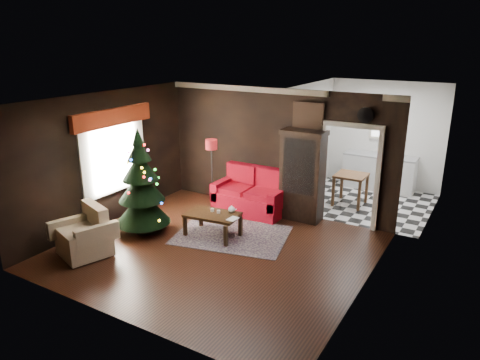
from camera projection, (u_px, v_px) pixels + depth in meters
The scene contains 26 objects.
floor at pixel (216, 250), 8.44m from camera, with size 5.50×5.50×0.00m, color black.
ceiling at pixel (213, 101), 7.59m from camera, with size 5.50×5.50×0.00m, color white.
wall_back at pixel (276, 151), 10.06m from camera, with size 5.50×5.50×0.00m, color black.
wall_front at pixel (110, 229), 5.96m from camera, with size 5.50×5.50×0.00m, color black.
wall_left at pixel (105, 159), 9.35m from camera, with size 5.50×5.50×0.00m, color black.
wall_right at pixel (368, 208), 6.67m from camera, with size 5.50×5.50×0.00m, color black.
doorway at pixel (349, 177), 9.34m from camera, with size 1.10×0.10×2.10m, color #ECE3C7, non-canonical shape.
left_window at pixel (113, 155), 9.48m from camera, with size 0.05×1.60×1.40m, color white.
valance at pixel (113, 117), 9.19m from camera, with size 0.12×2.10×0.35m, color maroon.
kitchen_floor at pixel (365, 202), 10.89m from camera, with size 3.00×3.00×0.00m, color silver.
kitchen_window at pixel (386, 124), 11.56m from camera, with size 0.70×0.06×0.70m, color white.
rug at pixel (232, 235), 9.08m from camera, with size 2.20×1.60×0.01m, color #5F4754.
loveseat at pixel (251, 191), 10.16m from camera, with size 1.70×0.90×1.00m, color #8D0205, non-canonical shape.
curio_cabinet at pixel (302, 178), 9.64m from camera, with size 0.90×0.45×1.90m, color black, non-canonical shape.
floor_lamp at pixel (212, 176), 10.18m from camera, with size 0.28×0.28×1.68m, color #282828, non-canonical shape.
christmas_tree at pixel (141, 183), 8.94m from camera, with size 1.11×1.11×2.12m, color black, non-canonical shape.
armchair at pixel (83, 232), 8.12m from camera, with size 0.85×0.85×0.87m, color tan, non-canonical shape.
coffee_table at pixel (213, 224), 8.98m from camera, with size 1.05×0.63×0.47m, color black, non-canonical shape.
teapot at pixel (232, 209), 8.93m from camera, with size 0.15×0.15×0.14m, color white, non-canonical shape.
cup_a at pixel (219, 212), 8.93m from camera, with size 0.07×0.07×0.06m, color silver.
cup_b at pixel (212, 210), 9.01m from camera, with size 0.07×0.07×0.06m, color white.
book at pixel (229, 213), 8.63m from camera, with size 0.17×0.02×0.23m, color tan.
wall_clock at pixel (366, 115), 8.77m from camera, with size 0.32×0.32×0.06m, color white.
painting at pixel (308, 116), 9.40m from camera, with size 0.62×0.05×0.52m, color #B07041.
kitchen_counter at pixel (379, 173), 11.73m from camera, with size 1.80×0.60×0.90m, color silver.
kitchen_table at pixel (350, 189), 10.67m from camera, with size 0.70×0.70×0.75m, color brown, non-canonical shape.
Camera 1 is at (4.29, -6.33, 3.84)m, focal length 33.49 mm.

